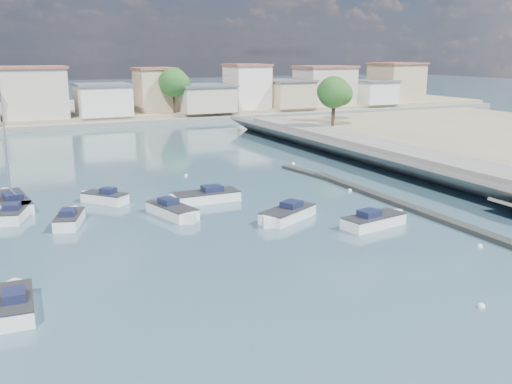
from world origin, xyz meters
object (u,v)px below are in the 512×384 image
motorboat_b (70,219)px  motorboat_e (15,213)px  motorboat_d (286,215)px  motorboat_f (103,198)px  sailboat (11,201)px  motorboat_a (15,303)px  motorboat_g (174,212)px  motorboat_h (376,221)px  motorboat_c (203,197)px

motorboat_b → motorboat_e: bearing=135.4°
motorboat_d → motorboat_f: 15.49m
motorboat_e → motorboat_f: same height
motorboat_b → sailboat: sailboat is taller
motorboat_a → motorboat_e: bearing=87.3°
motorboat_b → motorboat_g: bearing=-9.9°
motorboat_a → motorboat_h: 24.10m
motorboat_a → sailboat: (0.71, 20.63, 0.03)m
motorboat_a → motorboat_f: bearing=68.0°
sailboat → motorboat_h: bearing=-35.9°
motorboat_f → motorboat_g: bearing=-57.7°
motorboat_c → motorboat_h: bearing=-52.5°
motorboat_a → motorboat_c: 21.47m
motorboat_a → motorboat_h: size_ratio=0.86×
motorboat_e → motorboat_b: bearing=-44.6°
motorboat_h → sailboat: (-23.08, 16.72, 0.03)m
motorboat_b → motorboat_d: (14.39, -5.62, -0.00)m
motorboat_g → motorboat_c: bearing=42.8°
motorboat_b → motorboat_e: size_ratio=0.92×
motorboat_c → sailboat: sailboat is taller
motorboat_e → sailboat: size_ratio=0.52×
motorboat_c → motorboat_f: same height
motorboat_f → motorboat_h: (16.27, -14.70, 0.00)m
motorboat_f → motorboat_d: bearing=-44.0°
motorboat_a → motorboat_f: same height
motorboat_e → motorboat_f: bearing=14.3°
motorboat_a → motorboat_d: bearing=22.8°
motorboat_g → motorboat_d: bearing=-31.5°
motorboat_f → motorboat_h: 21.93m
sailboat → motorboat_e: bearing=-88.4°
motorboat_d → motorboat_h: same height
sailboat → motorboat_g: bearing=-37.8°
motorboat_a → motorboat_g: size_ratio=0.87×
motorboat_b → motorboat_e: (-3.46, 3.42, 0.00)m
motorboat_h → motorboat_b: bearing=153.9°
motorboat_d → motorboat_h: 6.47m
motorboat_a → motorboat_d: (18.66, 7.86, -0.00)m
motorboat_e → sailboat: (-0.10, 3.73, 0.03)m
motorboat_c → motorboat_h: 14.46m
motorboat_d → motorboat_f: bearing=136.0°
motorboat_f → sailboat: 7.10m
motorboat_c → sailboat: (-14.27, 5.25, 0.03)m
motorboat_d → motorboat_g: bearing=148.5°
motorboat_e → motorboat_h: size_ratio=0.88×
motorboat_g → sailboat: size_ratio=0.60×
motorboat_d → motorboat_g: same height
motorboat_d → motorboat_g: size_ratio=0.97×
motorboat_e → motorboat_d: bearing=-26.9°
motorboat_a → motorboat_e: same height
motorboat_d → motorboat_e: (-17.86, 9.04, 0.00)m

